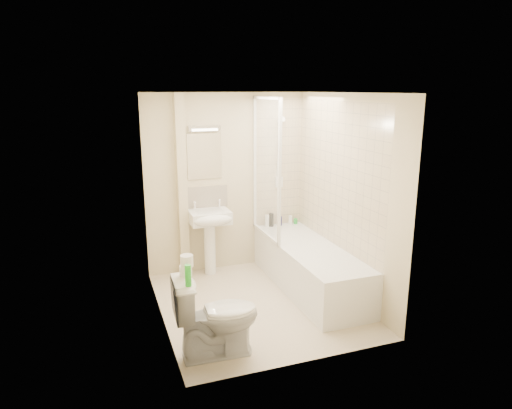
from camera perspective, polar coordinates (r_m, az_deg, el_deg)
name	(u,v)px	position (r m, az deg, el deg)	size (l,w,h in m)	color
floor	(258,304)	(5.46, 0.25, -12.27)	(2.50, 2.50, 0.00)	beige
wall_back	(227,183)	(6.20, -3.69, 2.70)	(2.20, 0.02, 2.40)	beige
wall_left	(158,213)	(4.79, -12.21, -1.06)	(0.02, 2.50, 2.40)	beige
wall_right	(345,197)	(5.50, 11.09, 0.98)	(0.02, 2.50, 2.40)	beige
ceiling	(258,93)	(4.89, 0.28, 13.80)	(2.20, 2.50, 0.02)	white
tile_back	(278,164)	(6.39, 2.80, 5.11)	(0.70, 0.01, 1.75)	beige
tile_right	(337,175)	(5.62, 10.06, 3.64)	(0.01, 2.10, 1.75)	beige
pipe_boxing	(182,187)	(6.00, -9.23, 2.16)	(0.12, 0.12, 2.40)	beige
splashback	(206,197)	(6.15, -6.31, 0.93)	(0.60, 0.01, 0.30)	beige
mirror	(205,156)	(6.05, -6.45, 6.00)	(0.46, 0.01, 0.60)	white
strip_light	(204,128)	(5.99, -6.49, 9.48)	(0.42, 0.07, 0.07)	silver
bathtub	(309,266)	(5.78, 6.63, -7.67)	(0.70, 2.10, 0.55)	white
shower_screen	(266,168)	(5.86, 1.28, 4.53)	(0.04, 0.92, 1.80)	white
shower_fixture	(280,156)	(6.33, 2.96, 6.13)	(0.10, 0.16, 0.99)	white
pedestal_sink	(210,225)	(6.02, -5.72, -2.51)	(0.52, 0.48, 1.01)	white
bottle_white_a	(267,221)	(6.43, 1.38, -2.06)	(0.06, 0.06, 0.17)	white
bottle_black_b	(271,220)	(6.45, 1.92, -1.93)	(0.07, 0.07, 0.19)	black
bottle_blue	(280,221)	(6.50, 3.04, -2.05)	(0.05, 0.05, 0.13)	navy
bottle_white_b	(290,220)	(6.56, 4.32, -1.94)	(0.05, 0.05, 0.13)	white
bottle_green	(296,221)	(6.60, 4.96, -2.08)	(0.06, 0.06, 0.08)	green
toilet	(216,316)	(4.37, -4.98, -13.67)	(0.80, 0.48, 0.79)	white
toilet_roll_lower	(186,271)	(4.21, -8.79, -8.19)	(0.11, 0.11, 0.10)	white
toilet_roll_upper	(187,261)	(4.16, -8.65, -6.98)	(0.12, 0.12, 0.11)	white
green_bottle	(188,275)	(3.98, -8.48, -8.77)	(0.05, 0.05, 0.19)	green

